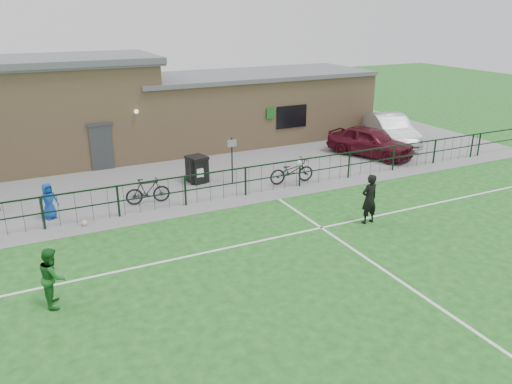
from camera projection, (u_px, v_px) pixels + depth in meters
name	position (u px, v px, depth m)	size (l,w,h in m)	color
ground	(341.00, 299.00, 12.85)	(90.00, 90.00, 0.00)	#19551A
paving_strip	(179.00, 163.00, 24.23)	(34.00, 13.00, 0.02)	slate
pitch_line_touch	(225.00, 201.00, 19.43)	(28.00, 0.10, 0.01)	white
pitch_line_mid	(269.00, 239.00, 16.22)	(28.00, 0.10, 0.01)	white
pitch_line_perp	(401.00, 282.00, 13.67)	(0.10, 16.00, 0.01)	white
perimeter_fence	(222.00, 185.00, 19.39)	(28.00, 0.10, 1.20)	black
wheelie_bin_left	(197.00, 171.00, 21.36)	(0.66, 0.75, 0.99)	black
wheelie_bin_right	(197.00, 170.00, 21.34)	(0.70, 0.79, 1.06)	black
sign_post	(232.00, 161.00, 21.03)	(0.06, 0.06, 2.00)	black
car_maroon	(370.00, 141.00, 25.10)	(1.76, 4.37, 1.49)	#4A0D19
car_silver	(389.00, 129.00, 27.33)	(1.70, 4.88, 1.61)	#ACAFB4
bicycle_d	(148.00, 191.00, 18.98)	(0.47, 1.68, 1.01)	black
bicycle_e	(292.00, 171.00, 21.23)	(0.70, 2.00, 1.05)	black
spectator_child	(49.00, 201.00, 17.56)	(0.64, 0.42, 1.31)	#1243A9
goalkeeper_kick	(368.00, 198.00, 17.20)	(1.41, 3.46, 1.78)	black
outfield_player	(53.00, 277.00, 12.40)	(0.75, 0.59, 1.55)	#1C6222
ball_ground	(84.00, 223.00, 17.17)	(0.21, 0.21, 0.21)	white
clubhouse	(143.00, 108.00, 25.63)	(24.25, 5.40, 4.96)	tan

